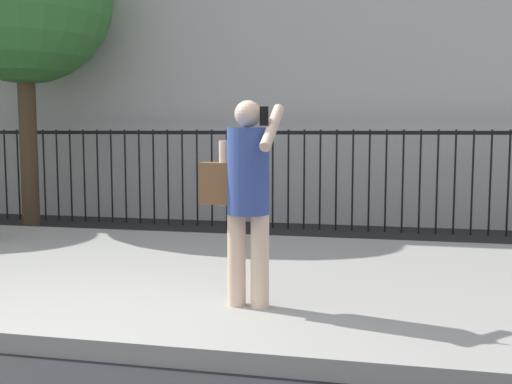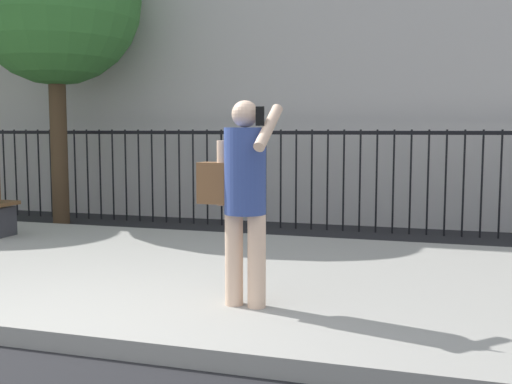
{
  "view_description": "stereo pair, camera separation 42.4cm",
  "coord_description": "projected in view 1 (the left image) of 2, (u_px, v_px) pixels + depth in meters",
  "views": [
    {
      "loc": [
        2.23,
        -3.74,
        1.6
      ],
      "look_at": [
        1.11,
        1.33,
        1.07
      ],
      "focal_mm": 42.86,
      "sensor_mm": 36.0,
      "label": 1
    },
    {
      "loc": [
        2.64,
        -3.64,
        1.6
      ],
      "look_at": [
        1.11,
        1.33,
        1.07
      ],
      "focal_mm": 42.86,
      "sensor_mm": 36.0,
      "label": 2
    }
  ],
  "objects": [
    {
      "name": "ground_plane",
      "position": [
        61.0,
        358.0,
        4.27
      ],
      "size": [
        60.0,
        60.0,
        0.0
      ],
      "primitive_type": "plane",
      "color": "black"
    },
    {
      "name": "sidewalk",
      "position": [
        170.0,
        275.0,
        6.4
      ],
      "size": [
        28.0,
        4.4,
        0.15
      ],
      "primitive_type": "cube",
      "color": "#9E9B93",
      "rests_on": "ground"
    },
    {
      "name": "iron_fence",
      "position": [
        250.0,
        165.0,
        9.9
      ],
      "size": [
        12.03,
        0.04,
        1.6
      ],
      "color": "black",
      "rests_on": "ground"
    },
    {
      "name": "pedestrian_on_phone",
      "position": [
        245.0,
        188.0,
        4.94
      ],
      "size": [
        0.66,
        0.49,
        1.68
      ],
      "color": "beige",
      "rests_on": "sidewalk"
    }
  ]
}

